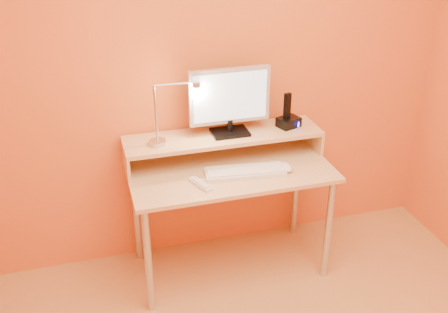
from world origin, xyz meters
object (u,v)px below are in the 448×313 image
object	(u,v)px
lamp_base	(157,142)
mouse	(286,167)
keyboard	(245,172)
phone_dock	(289,122)
monitor_panel	(230,96)
remote_control	(200,184)

from	to	relation	value
lamp_base	mouse	bearing A→B (deg)	-17.26
lamp_base	mouse	world-z (taller)	lamp_base
mouse	lamp_base	bearing A→B (deg)	163.85
mouse	keyboard	bearing A→B (deg)	175.47
lamp_base	keyboard	world-z (taller)	lamp_base
phone_dock	mouse	xyz separation A→B (m)	(-0.11, -0.25, -0.17)
keyboard	mouse	distance (m)	0.25
lamp_base	phone_dock	size ratio (longest dim) A/B	0.77
phone_dock	keyboard	bearing A→B (deg)	-166.31
lamp_base	keyboard	size ratio (longest dim) A/B	0.21
monitor_panel	phone_dock	bearing A→B (deg)	-1.85
phone_dock	remote_control	bearing A→B (deg)	-174.50
phone_dock	keyboard	xyz separation A→B (m)	(-0.35, -0.23, -0.18)
lamp_base	mouse	size ratio (longest dim) A/B	0.86
monitor_panel	keyboard	distance (m)	0.46
monitor_panel	keyboard	xyz separation A→B (m)	(0.03, -0.24, -0.39)
phone_dock	keyboard	size ratio (longest dim) A/B	0.28
keyboard	mouse	xyz separation A→B (m)	(0.24, -0.02, 0.01)
remote_control	mouse	bearing A→B (deg)	-17.57
monitor_panel	remote_control	bearing A→B (deg)	-130.87
lamp_base	remote_control	distance (m)	0.36
phone_dock	remote_control	distance (m)	0.72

